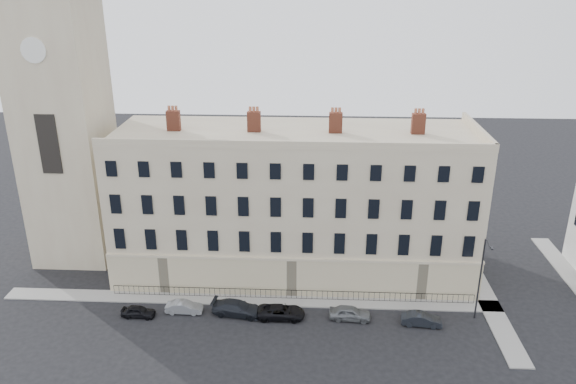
# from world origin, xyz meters

# --- Properties ---
(ground) EXTENTS (160.00, 160.00, 0.00)m
(ground) POSITION_xyz_m (0.00, 0.00, 0.00)
(ground) COLOR black
(ground) RESTS_ON ground
(terrace) EXTENTS (36.22, 12.22, 17.00)m
(terrace) POSITION_xyz_m (-5.97, 11.97, 7.50)
(terrace) COLOR tan
(terrace) RESTS_ON ground
(church_tower) EXTENTS (8.00, 8.13, 44.00)m
(church_tower) POSITION_xyz_m (-30.00, 14.00, 18.66)
(church_tower) COLOR tan
(church_tower) RESTS_ON ground
(pavement_terrace) EXTENTS (48.00, 2.00, 0.12)m
(pavement_terrace) POSITION_xyz_m (-10.00, 5.00, 0.06)
(pavement_terrace) COLOR gray
(pavement_terrace) RESTS_ON ground
(pavement_east_return) EXTENTS (2.00, 24.00, 0.12)m
(pavement_east_return) POSITION_xyz_m (13.00, 8.00, 0.06)
(pavement_east_return) COLOR gray
(pavement_east_return) RESTS_ON ground
(pavement_adjacent) EXTENTS (2.00, 20.00, 0.12)m
(pavement_adjacent) POSITION_xyz_m (23.00, 10.00, 0.06)
(pavement_adjacent) COLOR gray
(pavement_adjacent) RESTS_ON ground
(railings) EXTENTS (35.00, 0.04, 0.96)m
(railings) POSITION_xyz_m (-6.00, 5.40, 0.55)
(railings) COLOR black
(railings) RESTS_ON ground
(car_a) EXTENTS (3.20, 1.41, 1.07)m
(car_a) POSITION_xyz_m (-19.99, 1.80, 0.54)
(car_a) COLOR black
(car_a) RESTS_ON ground
(car_b) EXTENTS (3.44, 1.22, 1.13)m
(car_b) POSITION_xyz_m (-15.90, 2.67, 0.57)
(car_b) COLOR gray
(car_b) RESTS_ON ground
(car_c) EXTENTS (4.92, 2.56, 1.36)m
(car_c) POSITION_xyz_m (-10.92, 2.57, 0.68)
(car_c) COLOR black
(car_c) RESTS_ON ground
(car_d) EXTENTS (4.38, 2.04, 1.21)m
(car_d) POSITION_xyz_m (-6.81, 2.27, 0.61)
(car_d) COLOR black
(car_d) RESTS_ON ground
(car_e) EXTENTS (3.92, 1.80, 1.30)m
(car_e) POSITION_xyz_m (-0.49, 2.34, 0.65)
(car_e) COLOR slate
(car_e) RESTS_ON ground
(car_f) EXTENTS (3.70, 1.58, 1.19)m
(car_f) POSITION_xyz_m (5.89, 1.73, 0.59)
(car_f) COLOR black
(car_f) RESTS_ON ground
(streetlamp) EXTENTS (0.35, 1.75, 8.08)m
(streetlamp) POSITION_xyz_m (11.01, 2.97, 4.48)
(streetlamp) COLOR #28282D
(streetlamp) RESTS_ON ground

